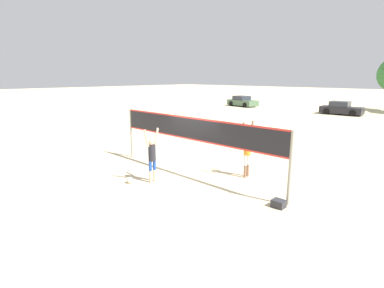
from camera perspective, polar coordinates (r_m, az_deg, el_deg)
ground_plane at (r=12.38m, az=-0.00°, el=-5.96°), size 200.00×200.00×0.00m
volleyball_net at (r=11.92m, az=-0.00°, el=2.26°), size 8.49×0.09×2.40m
player_spiker at (r=11.42m, az=-7.62°, el=-1.96°), size 0.28×0.70×2.08m
player_blocker at (r=12.05m, az=10.49°, el=-0.76°), size 0.28×0.72×2.27m
volleyball at (r=11.71m, az=-11.73°, el=-6.75°), size 0.24×0.24×0.24m
gear_bag at (r=9.84m, az=16.16°, el=-10.85°), size 0.39×0.33×0.24m
parked_car_near at (r=35.52m, az=26.52°, el=6.03°), size 4.18×2.04×1.39m
parked_car_far at (r=41.34m, az=9.56°, el=7.96°), size 4.47×2.55×1.39m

